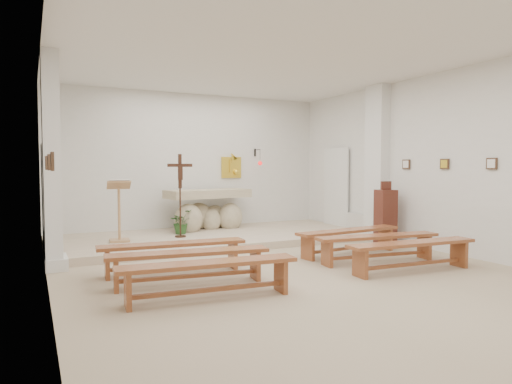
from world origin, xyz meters
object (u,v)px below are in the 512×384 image
bench_left_front (173,250)px  bench_right_third (412,249)px  altar (207,212)px  donation_pedestal (385,217)px  lectern (119,211)px  bench_right_front (349,236)px  bench_right_second (378,242)px  bench_left_second (189,259)px  crucifix_stand (180,189)px  bench_left_third (209,271)px

bench_left_front → bench_right_third: 3.77m
altar → bench_right_third: bearing=-81.2°
donation_pedestal → bench_right_third: (-1.39, -2.15, -0.24)m
lectern → bench_right_front: 4.59m
bench_right_third → bench_right_second: bearing=93.8°
altar → bench_left_second: altar is taller
crucifix_stand → bench_right_second: bearing=-52.0°
bench_left_second → bench_right_third: size_ratio=1.00×
lectern → bench_right_third: size_ratio=0.55×
bench_right_front → bench_left_third: same height
altar → bench_left_second: (-1.87, -4.35, -0.19)m
bench_right_front → bench_right_second: 0.80m
lectern → bench_left_third: bearing=-78.8°
altar → bench_right_third: 5.38m
lectern → donation_pedestal: 5.56m
crucifix_stand → bench_left_second: crucifix_stand is taller
lectern → bench_left_third: lectern is taller
lectern → bench_left_second: (0.38, -3.33, -0.42)m
lectern → bench_right_second: lectern is taller
lectern → bench_right_third: bearing=-41.5°
donation_pedestal → bench_right_third: 2.57m
crucifix_stand → bench_right_third: 4.94m
bench_left_third → bench_right_third: bearing=5.2°
crucifix_stand → bench_left_second: size_ratio=0.77×
altar → bench_left_third: altar is taller
bench_left_third → bench_right_third: 3.42m
donation_pedestal → bench_left_third: size_ratio=0.59×
bench_left_second → bench_right_third: same height
bench_right_front → bench_right_third: 1.60m
donation_pedestal → bench_left_front: size_ratio=0.59×
lectern → crucifix_stand: size_ratio=0.71×
bench_left_second → bench_right_third: (3.42, -0.80, 0.00)m
lectern → crucifix_stand: bearing=7.4°
bench_left_third → bench_left_front: bearing=95.2°
crucifix_stand → bench_right_second: size_ratio=0.77×
bench_right_front → bench_left_second: size_ratio=1.00×
altar → bench_left_third: size_ratio=0.92×
altar → donation_pedestal: bearing=-53.5°
donation_pedestal → bench_left_second: (-4.81, -1.35, -0.24)m
altar → bench_right_second: 4.62m
lectern → bench_left_second: size_ratio=0.55×
bench_right_front → bench_left_second: 3.51m
donation_pedestal → bench_left_second: donation_pedestal is taller
altar → bench_right_second: bearing=-78.3°
bench_left_front → bench_left_second: same height
bench_right_second → bench_right_third: size_ratio=1.00×
altar → bench_left_front: 4.02m
lectern → bench_right_second: bearing=-35.4°
lectern → bench_right_second: 5.07m
crucifix_stand → bench_right_third: crucifix_stand is taller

